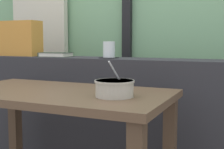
{
  "coord_description": "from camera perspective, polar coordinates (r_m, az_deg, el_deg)",
  "views": [
    {
      "loc": [
        0.91,
        -1.33,
        0.94
      ],
      "look_at": [
        0.15,
        0.36,
        0.74
      ],
      "focal_mm": 50.39,
      "sensor_mm": 36.0,
      "label": 1
    }
  ],
  "objects": [
    {
      "name": "curtain_left_panel",
      "position": [
        2.99,
        -13.04,
        11.85
      ],
      "size": [
        0.56,
        0.06,
        2.5
      ],
      "primitive_type": "cube",
      "color": "beige",
      "rests_on": "ground"
    },
    {
      "name": "dark_console_ledge",
      "position": [
        2.16,
        -1.62,
        -8.05
      ],
      "size": [
        2.8,
        0.28,
        0.83
      ],
      "primitive_type": "cube",
      "color": "#2D2D33",
      "rests_on": "ground"
    },
    {
      "name": "breakfast_table",
      "position": [
        1.6,
        -9.65,
        -7.14
      ],
      "size": [
        1.11,
        0.6,
        0.7
      ],
      "color": "brown",
      "rests_on": "ground"
    },
    {
      "name": "coaster_square",
      "position": [
        2.05,
        -0.55,
        3.06
      ],
      "size": [
        0.1,
        0.1,
        0.0
      ],
      "primitive_type": "cube",
      "color": "black",
      "rests_on": "dark_console_ledge"
    },
    {
      "name": "juice_glass",
      "position": [
        2.04,
        -0.55,
        4.47
      ],
      "size": [
        0.08,
        0.08,
        0.1
      ],
      "color": "white",
      "rests_on": "coaster_square"
    },
    {
      "name": "closed_book",
      "position": [
        2.27,
        -10.19,
        3.58
      ],
      "size": [
        0.22,
        0.16,
        0.03
      ],
      "color": "#334233",
      "rests_on": "dark_console_ledge"
    },
    {
      "name": "throw_pillow",
      "position": [
        2.47,
        -16.34,
        6.29
      ],
      "size": [
        0.32,
        0.14,
        0.26
      ],
      "primitive_type": "cube",
      "rotation": [
        0.0,
        0.0,
        0.01
      ],
      "color": "#D18938",
      "rests_on": "dark_console_ledge"
    },
    {
      "name": "soup_bowl",
      "position": [
        1.38,
        0.46,
        -2.54
      ],
      "size": [
        0.18,
        0.18,
        0.16
      ],
      "color": "#BCB7A8",
      "rests_on": "breakfast_table"
    }
  ]
}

